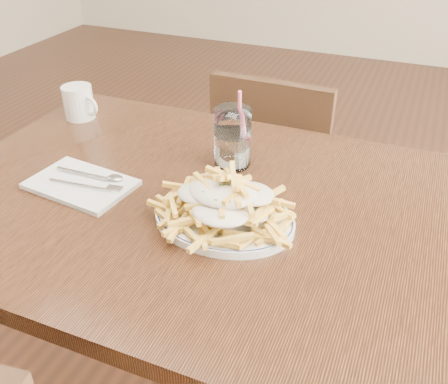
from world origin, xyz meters
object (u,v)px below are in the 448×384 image
at_px(chair_far, 275,172).
at_px(coffee_mug, 79,102).
at_px(loaded_fries, 224,197).
at_px(table, 214,232).
at_px(fries_plate, 224,218).
at_px(water_glass, 232,141).

height_order(chair_far, coffee_mug, coffee_mug).
relative_size(chair_far, loaded_fries, 2.90).
relative_size(loaded_fries, coffee_mug, 2.50).
xyz_separation_m(table, coffee_mug, (-0.50, 0.24, 0.12)).
xyz_separation_m(table, fries_plate, (0.05, -0.06, 0.09)).
xyz_separation_m(fries_plate, coffee_mug, (-0.55, 0.30, 0.03)).
distance_m(chair_far, fries_plate, 0.76).
xyz_separation_m(loaded_fries, water_glass, (-0.07, 0.22, 0.00)).
bearing_deg(coffee_mug, fries_plate, -28.64).
relative_size(table, coffee_mug, 10.65).
xyz_separation_m(chair_far, coffee_mug, (-0.45, -0.39, 0.33)).
xyz_separation_m(table, chair_far, (-0.05, 0.63, -0.21)).
bearing_deg(fries_plate, coffee_mug, 151.36).
bearing_deg(chair_far, water_glass, -86.49).
height_order(table, loaded_fries, loaded_fries).
relative_size(table, fries_plate, 3.89).
distance_m(loaded_fries, coffee_mug, 0.63).
height_order(chair_far, fries_plate, chair_far).
bearing_deg(table, chair_far, 94.64).
bearing_deg(chair_far, table, -85.36).
height_order(fries_plate, loaded_fries, loaded_fries).
distance_m(fries_plate, water_glass, 0.24).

